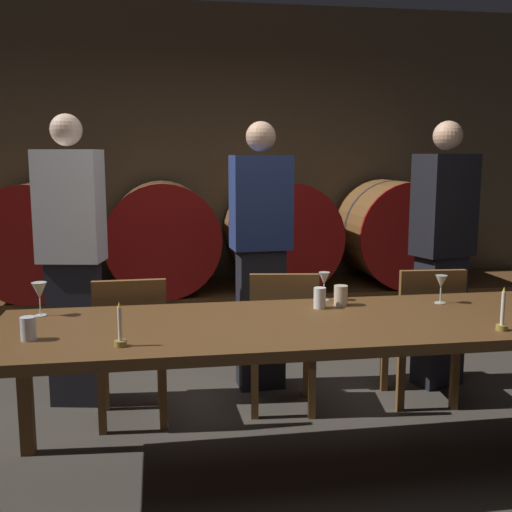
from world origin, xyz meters
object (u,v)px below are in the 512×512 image
Objects in this scene: dining_table at (309,333)px; chair_left at (131,343)px; guest_center at (261,255)px; cup_center_right at (341,296)px; chair_center at (283,334)px; cup_center_left at (320,298)px; wine_barrel_far_right at (393,231)px; guest_right at (442,253)px; cup_far_left at (28,329)px; candle_left at (120,334)px; wine_glass_center at (324,280)px; wine_glass_right at (441,283)px; chair_right at (424,329)px; guest_left at (72,259)px; wine_barrel_center_right at (279,233)px; wine_glass_left at (39,291)px; candle_right at (502,318)px; wine_barrel_far_left at (37,238)px; wine_barrel_center_left at (163,236)px.

chair_left is at bearing 142.61° from dining_table.
guest_center is 16.51× the size of cup_center_right.
chair_center is 0.59m from cup_center_left.
guest_right is at bearing -99.55° from wine_barrel_far_right.
chair_left is at bearing 26.28° from guest_center.
cup_center_left is (1.38, 0.35, 0.00)m from cup_far_left.
candle_left is 1.25m from wine_glass_center.
cup_center_right is (0.13, 0.04, -0.00)m from cup_center_left.
guest_right is (1.14, 0.30, 0.42)m from chair_center.
wine_glass_center is 1.44× the size of cup_center_left.
chair_right is at bearing 74.62° from wine_glass_right.
wine_barrel_far_right is 2.97m from chair_left.
wine_barrel_far_right is 3.02m from guest_left.
wine_glass_right is at bearing 156.92° from chair_center.
cup_far_left is 0.96× the size of cup_center_right.
wine_glass_center is at bearing 67.55° from cup_center_left.
cup_center_left is at bearing 158.91° from guest_left.
chair_right is at bearing -73.11° from wine_barrel_center_right.
wine_barrel_center_right reaches higher than cup_far_left.
guest_center is 1.51m from wine_glass_left.
candle_left is 1.70m from candle_right.
candle_left is (-2.04, -1.27, -0.09)m from guest_right.
candle_left is 1.74m from wine_glass_right.
guest_left is 11.38× the size of wine_glass_center.
wine_barrel_center_right is 1.06× the size of chair_left.
chair_left is at bearing -123.60° from wine_barrel_center_right.
chair_right is 2.27m from wine_glass_left.
chair_right is at bearing 29.85° from cup_center_left.
wine_barrel_far_left is 2.97m from cup_center_right.
cup_center_right is (1.51, 0.39, 0.00)m from cup_far_left.
guest_center is 1.77m from cup_far_left.
candle_right is at bearing -80.47° from wine_barrel_center_right.
chair_center is 0.53m from wine_glass_center.
wine_barrel_center_left is 5.91× the size of wine_glass_center.
chair_right is 0.50× the size of guest_right.
wine_glass_center is 0.15m from cup_center_right.
guest_right reaches higher than cup_far_left.
wine_barrel_center_right reaches higher than dining_table.
guest_center is at bearing -151.45° from chair_left.
wine_barrel_center_left is 4.60× the size of candle_right.
chair_right is (1.58, -1.83, -0.38)m from wine_barrel_center_left.
wine_barrel_far_right is at bearing -140.45° from guest_left.
wine_glass_center is at bearing 65.14° from dining_table.
guest_right is 16.19× the size of cup_center_left.
wine_barrel_far_left is 2.92m from cup_center_left.
cup_center_right is at bearing 125.49° from chair_center.
cup_far_left reaches higher than dining_table.
cup_center_right is (-0.92, -0.73, -0.09)m from guest_right.
candle_right is at bearing -15.80° from wine_glass_left.
guest_center is (0.62, -1.37, 0.04)m from wine_barrel_center_left.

